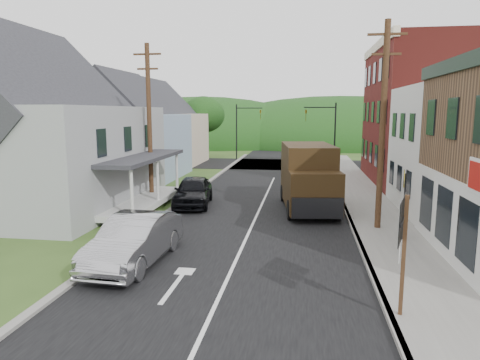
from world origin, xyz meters
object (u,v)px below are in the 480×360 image
at_px(dark_sedan, 193,191).
at_px(delivery_van, 309,178).
at_px(route_sign_cluster, 403,238).
at_px(warning_sign, 404,195).
at_px(silver_sedan, 135,240).

xyz_separation_m(dark_sedan, delivery_van, (6.38, -0.14, 0.95)).
bearing_deg(route_sign_cluster, dark_sedan, 142.05).
bearing_deg(warning_sign, route_sign_cluster, -90.04).
relative_size(dark_sedan, route_sign_cluster, 1.54).
xyz_separation_m(delivery_van, warning_sign, (3.69, -5.30, 0.21)).
height_order(silver_sedan, delivery_van, delivery_van).
height_order(delivery_van, warning_sign, delivery_van).
height_order(dark_sedan, delivery_van, delivery_van).
xyz_separation_m(silver_sedan, dark_sedan, (-0.39, 9.36, -0.03)).
bearing_deg(delivery_van, route_sign_cluster, -86.99).
relative_size(delivery_van, warning_sign, 2.28).
bearing_deg(silver_sedan, dark_sedan, 95.12).
relative_size(silver_sedan, warning_sign, 1.79).
bearing_deg(dark_sedan, warning_sign, -35.65).
relative_size(dark_sedan, warning_sign, 1.67).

